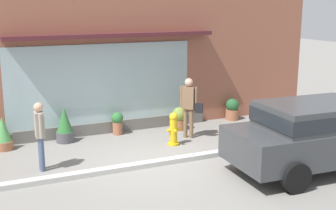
{
  "coord_description": "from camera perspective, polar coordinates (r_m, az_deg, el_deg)",
  "views": [
    {
      "loc": [
        -3.88,
        -9.68,
        3.87
      ],
      "look_at": [
        0.99,
        1.2,
        1.13
      ],
      "focal_mm": 47.54,
      "sensor_mm": 36.0,
      "label": 1
    }
  ],
  "objects": [
    {
      "name": "ground_plane",
      "position": [
        11.12,
        -2.13,
        -7.4
      ],
      "size": [
        60.0,
        60.0,
        0.0
      ],
      "primitive_type": "plane",
      "color": "gray"
    },
    {
      "name": "curb_strip",
      "position": [
        10.93,
        -1.73,
        -7.45
      ],
      "size": [
        14.0,
        0.24,
        0.12
      ],
      "primitive_type": "cube",
      "color": "#B2B2AD",
      "rests_on": "ground_plane"
    },
    {
      "name": "storefront",
      "position": [
        13.52,
        -7.34,
        6.61
      ],
      "size": [
        14.0,
        0.81,
        4.89
      ],
      "color": "#935642",
      "rests_on": "ground_plane"
    },
    {
      "name": "fire_hydrant",
      "position": [
        12.33,
        0.72,
        -3.07
      ],
      "size": [
        0.39,
        0.36,
        0.92
      ],
      "color": "gold",
      "rests_on": "ground_plane"
    },
    {
      "name": "pedestrian_with_handbag",
      "position": [
        12.86,
        2.75,
        0.26
      ],
      "size": [
        0.53,
        0.54,
        1.77
      ],
      "rotation": [
        0.0,
        0.0,
        5.53
      ],
      "color": "brown",
      "rests_on": "ground_plane"
    },
    {
      "name": "pedestrian_passerby",
      "position": [
        10.77,
        -16.1,
        -3.27
      ],
      "size": [
        0.22,
        0.46,
        1.64
      ],
      "rotation": [
        0.0,
        0.0,
        1.58
      ],
      "color": "#475675",
      "rests_on": "ground_plane"
    },
    {
      "name": "parked_car_dark_gray",
      "position": [
        10.98,
        18.82,
        -3.27
      ],
      "size": [
        4.57,
        2.18,
        1.64
      ],
      "rotation": [
        0.0,
        0.0,
        -0.04
      ],
      "color": "#383A3D",
      "rests_on": "ground_plane"
    },
    {
      "name": "potted_plant_window_center",
      "position": [
        12.74,
        -20.4,
        -3.48
      ],
      "size": [
        0.49,
        0.49,
        0.92
      ],
      "color": "#9E6042",
      "rests_on": "ground_plane"
    },
    {
      "name": "potted_plant_window_left",
      "position": [
        13.42,
        -6.51,
        -2.22
      ],
      "size": [
        0.35,
        0.35,
        0.68
      ],
      "color": "#9E6042",
      "rests_on": "ground_plane"
    },
    {
      "name": "potted_plant_low_front",
      "position": [
        13.85,
        1.48,
        -1.68
      ],
      "size": [
        0.47,
        0.47,
        0.71
      ],
      "color": "#9E6042",
      "rests_on": "ground_plane"
    },
    {
      "name": "potted_plant_trailing_edge",
      "position": [
        12.92,
        -13.11,
        -2.56
      ],
      "size": [
        0.5,
        0.5,
        1.02
      ],
      "color": "#4C4C51",
      "rests_on": "ground_plane"
    },
    {
      "name": "potted_plant_window_right",
      "position": [
        15.15,
        8.23,
        -0.55
      ],
      "size": [
        0.44,
        0.44,
        0.73
      ],
      "color": "#9E6042",
      "rests_on": "ground_plane"
    }
  ]
}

